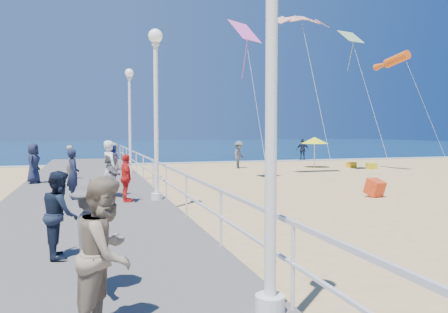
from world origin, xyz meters
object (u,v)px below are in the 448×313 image
object	(u,v)px
woman_holding_toddler	(110,169)
spectator_5	(111,174)
beach_chair_right	(372,166)
spectator_1	(106,253)
beach_walker_b	(303,150)
lamp_post_near	(272,35)
beach_walker_c	(114,160)
spectator_2	(93,237)
toddler_held	(114,157)
beach_chair_left	(351,165)
beach_walker_a	(239,155)
spectator_7	(60,214)
lamp_post_far	(130,109)
spectator_6	(71,162)
beach_umbrella	(315,140)
spectator_3	(126,178)
lamp_post_mid	(156,96)
box_kite	(375,189)
spectator_4	(33,163)
spectator_0	(73,174)

from	to	relation	value
woman_holding_toddler	spectator_5	bearing A→B (deg)	-133.94
beach_chair_right	spectator_1	bearing A→B (deg)	-131.76
woman_holding_toddler	beach_walker_b	xyz separation A→B (m)	(17.24, 19.57, -0.38)
lamp_post_near	spectator_5	xyz separation A→B (m)	(-1.33, 10.03, -2.52)
lamp_post_near	beach_walker_c	size ratio (longest dim) A/B	2.78
spectator_2	toddler_held	bearing A→B (deg)	-12.91
beach_walker_b	beach_chair_left	xyz separation A→B (m)	(-0.34, -7.90, -0.74)
beach_chair_left	beach_walker_a	bearing A→B (deg)	165.46
woman_holding_toddler	toddler_held	xyz separation A→B (m)	(0.15, 0.15, 0.36)
lamp_post_near	spectator_7	xyz separation A→B (m)	(-2.52, 3.18, -2.52)
spectator_1	spectator_5	world-z (taller)	spectator_1
lamp_post_far	spectator_1	bearing A→B (deg)	-95.98
spectator_6	beach_umbrella	distance (m)	17.18
spectator_2	beach_walker_c	size ratio (longest dim) A/B	0.80
beach_walker_a	beach_walker_c	world-z (taller)	beach_walker_c
lamp_post_far	spectator_3	world-z (taller)	lamp_post_far
lamp_post_far	lamp_post_mid	bearing A→B (deg)	-90.00
beach_walker_b	box_kite	world-z (taller)	beach_walker_b
lamp_post_mid	spectator_6	size ratio (longest dim) A/B	3.50
spectator_5	spectator_6	world-z (taller)	spectator_6
lamp_post_mid	spectator_4	world-z (taller)	lamp_post_mid
spectator_0	spectator_2	xyz separation A→B (m)	(0.51, -8.61, -0.03)
spectator_5	box_kite	world-z (taller)	spectator_5
spectator_0	beach_walker_b	bearing A→B (deg)	-55.95
spectator_0	beach_walker_a	xyz separation A→B (m)	(10.40, 13.86, -0.25)
woman_holding_toddler	lamp_post_mid	bearing A→B (deg)	-147.97
woman_holding_toddler	spectator_7	world-z (taller)	woman_holding_toddler
beach_chair_left	spectator_6	bearing A→B (deg)	-162.90
box_kite	beach_umbrella	xyz separation A→B (m)	(4.55, 12.95, 1.61)
spectator_2	beach_chair_right	xyz separation A→B (m)	(18.25, 19.17, -0.97)
lamp_post_far	beach_walker_b	xyz separation A→B (m)	(15.86, 11.62, -2.72)
spectator_3	beach_chair_left	world-z (taller)	spectator_3
woman_holding_toddler	toddler_held	world-z (taller)	woman_holding_toddler
beach_walker_b	spectator_6	bearing A→B (deg)	48.49
spectator_7	beach_walker_a	size ratio (longest dim) A/B	0.78
lamp_post_far	toddler_held	size ratio (longest dim) A/B	6.13
lamp_post_near	beach_walker_c	bearing A→B (deg)	91.90
spectator_7	spectator_1	bearing A→B (deg)	-175.06
woman_holding_toddler	spectator_2	distance (m)	8.85
lamp_post_mid	spectator_7	bearing A→B (deg)	-113.45
spectator_0	beach_chair_right	bearing A→B (deg)	-73.68
spectator_3	beach_chair_right	size ratio (longest dim) A/B	2.66
spectator_1	spectator_6	xyz separation A→B (m)	(-0.93, 15.98, -0.08)
lamp_post_mid	spectator_4	distance (m)	7.58
woman_holding_toddler	beach_chair_left	bearing A→B (deg)	-75.93
spectator_4	spectator_6	world-z (taller)	spectator_4
spectator_1	beach_umbrella	size ratio (longest dim) A/B	0.78
spectator_2	beach_umbrella	xyz separation A→B (m)	(15.10, 21.33, 0.74)
woman_holding_toddler	beach_walker_c	xyz separation A→B (m)	(0.70, 10.34, -0.37)
box_kite	spectator_1	bearing A→B (deg)	-149.54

